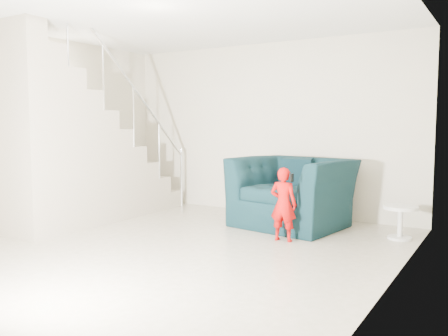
{
  "coord_description": "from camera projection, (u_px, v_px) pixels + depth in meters",
  "views": [
    {
      "loc": [
        3.36,
        -4.11,
        1.43
      ],
      "look_at": [
        0.15,
        1.2,
        0.85
      ],
      "focal_mm": 38.0,
      "sensor_mm": 36.0,
      "label": 1
    }
  ],
  "objects": [
    {
      "name": "side_table",
      "position": [
        400.0,
        217.0,
        5.87
      ],
      "size": [
        0.42,
        0.42,
        0.42
      ],
      "color": "silver",
      "rests_on": "floor"
    },
    {
      "name": "throw",
      "position": [
        256.0,
        181.0,
        6.95
      ],
      "size": [
        0.04,
        0.45,
        0.5
      ],
      "primitive_type": "cube",
      "color": "black",
      "rests_on": "armchair"
    },
    {
      "name": "staircase",
      "position": [
        72.0,
        158.0,
        6.78
      ],
      "size": [
        1.02,
        3.03,
        3.62
      ],
      "color": "#ADA089",
      "rests_on": "floor"
    },
    {
      "name": "right_wall",
      "position": [
        390.0,
        134.0,
        3.95
      ],
      "size": [
        0.0,
        5.5,
        5.5
      ],
      "primitive_type": "plane",
      "rotation": [
        1.57,
        0.0,
        -1.57
      ],
      "color": "beige",
      "rests_on": "floor"
    },
    {
      "name": "phone",
      "position": [
        292.0,
        178.0,
        5.64
      ],
      "size": [
        0.03,
        0.05,
        0.1
      ],
      "primitive_type": "cube",
      "rotation": [
        0.0,
        0.0,
        -0.28
      ],
      "color": "black",
      "rests_on": "toddler"
    },
    {
      "name": "armchair",
      "position": [
        292.0,
        192.0,
        6.62
      ],
      "size": [
        1.65,
        1.49,
        0.95
      ],
      "primitive_type": "imported",
      "rotation": [
        0.0,
        0.0,
        -0.16
      ],
      "color": "black",
      "rests_on": "floor"
    },
    {
      "name": "toddler",
      "position": [
        283.0,
        204.0,
        5.77
      ],
      "size": [
        0.34,
        0.24,
        0.91
      ],
      "primitive_type": "imported",
      "rotation": [
        0.0,
        0.0,
        3.21
      ],
      "color": "#9B0508",
      "rests_on": "floor"
    },
    {
      "name": "cushion",
      "position": [
        298.0,
        172.0,
        6.93
      ],
      "size": [
        0.46,
        0.22,
        0.46
      ],
      "primitive_type": "cube",
      "rotation": [
        0.21,
        0.0,
        0.0
      ],
      "color": "black",
      "rests_on": "armchair"
    },
    {
      "name": "back_wall",
      "position": [
        266.0,
        129.0,
        7.58
      ],
      "size": [
        5.0,
        0.0,
        5.0
      ],
      "primitive_type": "plane",
      "rotation": [
        1.57,
        0.0,
        0.0
      ],
      "color": "beige",
      "rests_on": "floor"
    },
    {
      "name": "ceiling",
      "position": [
        155.0,
        6.0,
        5.11
      ],
      "size": [
        5.5,
        5.5,
        0.0
      ],
      "primitive_type": "plane",
      "rotation": [
        3.14,
        0.0,
        0.0
      ],
      "color": "silver",
      "rests_on": "back_wall"
    },
    {
      "name": "floor",
      "position": [
        158.0,
        250.0,
        5.36
      ],
      "size": [
        5.5,
        5.5,
        0.0
      ],
      "primitive_type": "plane",
      "color": "gray",
      "rests_on": "ground"
    },
    {
      "name": "left_wall",
      "position": [
        15.0,
        130.0,
        6.53
      ],
      "size": [
        0.0,
        5.5,
        5.5
      ],
      "primitive_type": "plane",
      "rotation": [
        1.57,
        0.0,
        1.57
      ],
      "color": "beige",
      "rests_on": "floor"
    }
  ]
}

